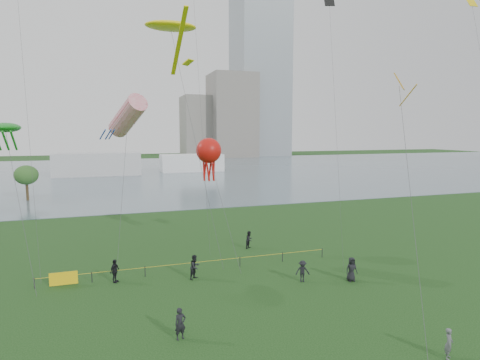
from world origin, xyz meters
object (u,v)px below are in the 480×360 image
object	(u,v)px
fence	(117,273)
kite_flyer	(449,343)
kite_stingray	(171,27)
kite_octopus	(209,151)

from	to	relation	value
fence	kite_flyer	world-z (taller)	kite_flyer
kite_flyer	kite_stingray	bearing A→B (deg)	74.04
fence	kite_flyer	bearing A→B (deg)	-46.69
fence	kite_flyer	xyz separation A→B (m)	(15.82, -16.79, 0.25)
kite_octopus	kite_flyer	bearing A→B (deg)	-58.87
kite_flyer	kite_stingray	xyz separation A→B (m)	(-10.28, 23.07, 20.25)
fence	kite_stingray	xyz separation A→B (m)	(5.55, 6.28, 20.50)
fence	kite_octopus	world-z (taller)	kite_octopus
kite_stingray	fence	bearing A→B (deg)	-111.79
kite_flyer	kite_stingray	world-z (taller)	kite_stingray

